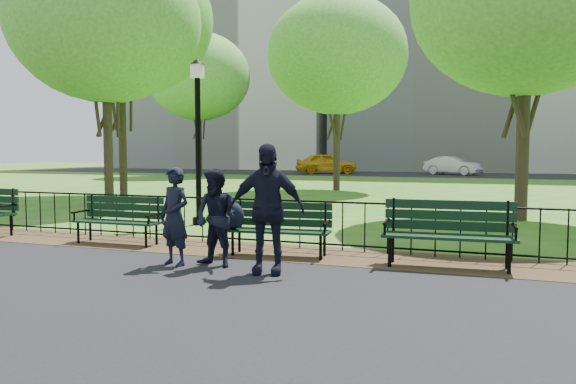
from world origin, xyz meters
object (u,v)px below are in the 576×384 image
(park_bench_right_a, at_px, (449,226))
(park_bench_main, at_px, (257,219))
(tree_mid_w, at_px, (120,18))
(sedan_silver, at_px, (453,166))
(tree_near_w, at_px, (105,21))
(tree_far_c, at_px, (337,55))
(tree_far_w, at_px, (199,77))
(person_left, at_px, (175,216))
(taxi, at_px, (326,163))
(lamppost, at_px, (198,135))
(person_right, at_px, (266,209))
(park_bench_left_a, at_px, (120,215))
(person_mid, at_px, (216,218))

(park_bench_right_a, bearing_deg, park_bench_main, 179.14)
(tree_mid_w, relative_size, sedan_silver, 2.38)
(park_bench_right_a, relative_size, tree_near_w, 0.23)
(tree_far_c, distance_m, sedan_silver, 19.46)
(tree_far_c, xyz_separation_m, tree_far_w, (-12.68, 10.37, 0.87))
(tree_far_c, relative_size, person_left, 5.67)
(tree_far_w, distance_m, sedan_silver, 19.37)
(tree_near_w, relative_size, taxi, 1.84)
(tree_far_c, bearing_deg, person_left, -83.36)
(lamppost, xyz_separation_m, tree_near_w, (-5.18, 3.31, 3.78))
(person_right, distance_m, sedan_silver, 35.29)
(park_bench_left_a, xyz_separation_m, taxi, (-5.29, 32.49, 0.24))
(sedan_silver, bearing_deg, park_bench_main, -160.63)
(park_bench_main, bearing_deg, tree_far_c, 94.43)
(person_mid, bearing_deg, park_bench_main, 90.15)
(tree_near_w, relative_size, person_right, 4.54)
(tree_mid_w, distance_m, person_left, 14.95)
(tree_near_w, bearing_deg, park_bench_main, -38.94)
(park_bench_left_a, distance_m, lamppost, 3.42)
(tree_far_w, bearing_deg, person_left, -61.78)
(park_bench_main, distance_m, person_left, 1.50)
(park_bench_left_a, height_order, lamppost, lamppost)
(lamppost, height_order, tree_far_c, tree_far_c)
(park_bench_left_a, bearing_deg, sedan_silver, 82.62)
(lamppost, distance_m, person_mid, 5.28)
(park_bench_right_a, distance_m, tree_mid_w, 16.88)
(park_bench_left_a, xyz_separation_m, sedan_silver, (3.97, 33.82, 0.12))
(park_bench_right_a, height_order, tree_far_c, tree_far_c)
(tree_mid_w, xyz_separation_m, person_mid, (9.38, -10.43, -6.00))
(lamppost, relative_size, sedan_silver, 0.97)
(park_bench_right_a, height_order, tree_mid_w, tree_mid_w)
(park_bench_main, xyz_separation_m, lamppost, (-2.92, 3.23, 1.54))
(park_bench_left_a, relative_size, lamppost, 0.44)
(park_bench_left_a, relative_size, person_mid, 1.16)
(tree_mid_w, relative_size, taxi, 2.09)
(park_bench_main, bearing_deg, person_right, -67.31)
(taxi, bearing_deg, park_bench_main, 170.20)
(park_bench_main, height_order, tree_far_c, tree_far_c)
(park_bench_left_a, height_order, tree_near_w, tree_near_w)
(park_bench_right_a, relative_size, sedan_silver, 0.49)
(tree_far_c, xyz_separation_m, taxi, (-5.39, 16.98, -5.22))
(park_bench_right_a, relative_size, tree_far_w, 0.20)
(park_bench_main, distance_m, taxi, 33.72)
(tree_far_w, bearing_deg, person_mid, -60.61)
(park_bench_right_a, height_order, person_left, person_left)
(park_bench_left_a, relative_size, tree_far_w, 0.18)
(park_bench_main, bearing_deg, tree_near_w, 135.22)
(sedan_silver, bearing_deg, person_mid, -160.94)
(person_left, distance_m, person_mid, 0.67)
(tree_near_w, distance_m, tree_mid_w, 3.28)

